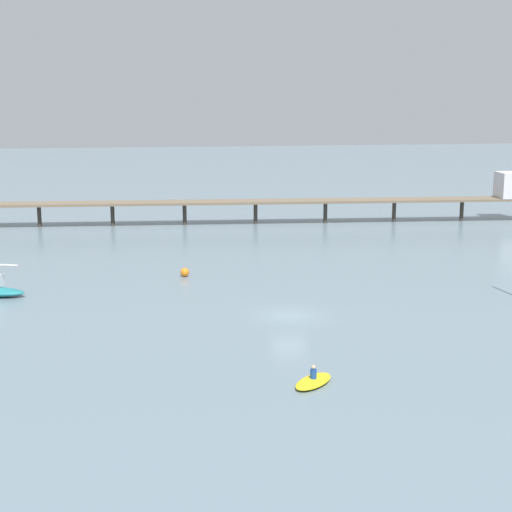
% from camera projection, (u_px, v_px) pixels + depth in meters
% --- Properties ---
extents(ground_plane, '(400.00, 400.00, 0.00)m').
position_uv_depth(ground_plane, '(289.00, 316.00, 57.36)').
color(ground_plane, slate).
extents(pier, '(83.13, 9.76, 6.30)m').
position_uv_depth(pier, '(312.00, 197.00, 98.91)').
color(pier, brown).
rests_on(pier, ground_plane).
extents(dinghy_yellow, '(3.19, 3.27, 1.14)m').
position_uv_depth(dinghy_yellow, '(313.00, 381.00, 43.65)').
color(dinghy_yellow, yellow).
rests_on(dinghy_yellow, ground_plane).
extents(mooring_buoy_outer, '(0.80, 0.80, 0.80)m').
position_uv_depth(mooring_buoy_outer, '(185.00, 272.00, 69.85)').
color(mooring_buoy_outer, orange).
rests_on(mooring_buoy_outer, ground_plane).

